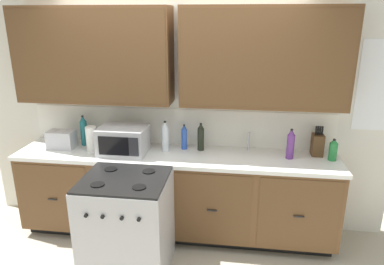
% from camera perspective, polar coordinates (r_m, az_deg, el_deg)
% --- Properties ---
extents(ground_plane, '(8.23, 8.23, 0.00)m').
position_cam_1_polar(ground_plane, '(3.87, -3.32, -18.18)').
color(ground_plane, '#B2A893').
extents(wall_unit, '(4.49, 0.40, 2.46)m').
position_cam_1_polar(wall_unit, '(3.66, -2.28, 8.47)').
color(wall_unit, silver).
rests_on(wall_unit, ground_plane).
extents(counter_run, '(3.32, 0.64, 0.94)m').
position_cam_1_polar(counter_run, '(3.86, -2.58, -9.79)').
color(counter_run, black).
rests_on(counter_run, ground_plane).
extents(stove_range, '(0.76, 0.68, 0.95)m').
position_cam_1_polar(stove_range, '(3.42, -10.36, -14.36)').
color(stove_range, '#B7B7BC').
rests_on(stove_range, ground_plane).
extents(microwave, '(0.48, 0.37, 0.28)m').
position_cam_1_polar(microwave, '(3.71, -10.97, -1.22)').
color(microwave, '#B7B7BC').
rests_on(microwave, counter_run).
extents(toaster, '(0.28, 0.18, 0.19)m').
position_cam_1_polar(toaster, '(4.05, -20.18, -1.05)').
color(toaster, '#B7B7BC').
rests_on(toaster, counter_run).
extents(knife_block, '(0.11, 0.14, 0.31)m').
position_cam_1_polar(knife_block, '(3.82, 19.47, -1.80)').
color(knife_block, '#52361E').
rests_on(knife_block, counter_run).
extents(sink_faucet, '(0.02, 0.02, 0.20)m').
position_cam_1_polar(sink_faucet, '(3.78, 9.07, -1.40)').
color(sink_faucet, '#B2B5BA').
rests_on(sink_faucet, counter_run).
extents(paper_towel_roll, '(0.12, 0.12, 0.26)m').
position_cam_1_polar(paper_towel_roll, '(3.87, -15.81, -0.96)').
color(paper_towel_roll, white).
rests_on(paper_towel_roll, counter_run).
extents(bottle_dark, '(0.07, 0.07, 0.30)m').
position_cam_1_polar(bottle_dark, '(3.73, 1.42, -0.74)').
color(bottle_dark, black).
rests_on(bottle_dark, counter_run).
extents(bottle_blue, '(0.06, 0.06, 0.27)m').
position_cam_1_polar(bottle_blue, '(3.76, -1.24, -0.74)').
color(bottle_blue, blue).
rests_on(bottle_blue, counter_run).
extents(bottle_violet, '(0.07, 0.07, 0.31)m').
position_cam_1_polar(bottle_violet, '(3.63, 15.53, -1.83)').
color(bottle_violet, '#663384').
rests_on(bottle_violet, counter_run).
extents(bottle_clear, '(0.07, 0.07, 0.33)m').
position_cam_1_polar(bottle_clear, '(3.70, -4.31, -0.66)').
color(bottle_clear, silver).
rests_on(bottle_clear, counter_run).
extents(bottle_teal, '(0.07, 0.07, 0.33)m').
position_cam_1_polar(bottle_teal, '(4.05, -16.97, 0.27)').
color(bottle_teal, '#1E707A').
rests_on(bottle_teal, counter_run).
extents(bottle_green, '(0.08, 0.08, 0.22)m').
position_cam_1_polar(bottle_green, '(3.74, 21.70, -2.61)').
color(bottle_green, '#237A38').
rests_on(bottle_green, counter_run).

